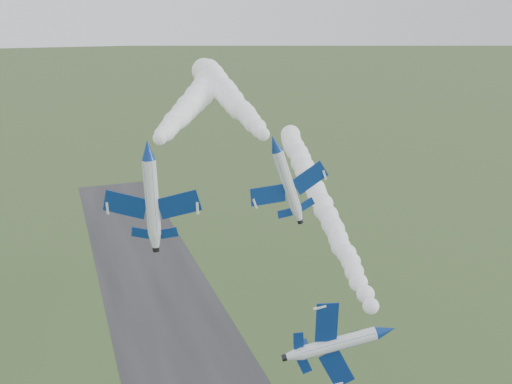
% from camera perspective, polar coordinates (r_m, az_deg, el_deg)
% --- Properties ---
extents(jet_lead, '(5.30, 11.66, 9.47)m').
position_cam_1_polar(jet_lead, '(59.89, 12.88, -13.41)').
color(jet_lead, white).
extents(smoke_trail_jet_lead, '(22.24, 74.72, 4.44)m').
position_cam_1_polar(smoke_trail_jet_lead, '(95.66, 5.98, 0.11)').
color(smoke_trail_jet_lead, white).
extents(jet_pair_left, '(11.85, 13.54, 3.51)m').
position_cam_1_polar(jet_pair_left, '(68.43, -10.78, 4.17)').
color(jet_pair_left, white).
extents(smoke_trail_jet_pair_left, '(26.57, 52.55, 5.37)m').
position_cam_1_polar(smoke_trail_jet_pair_left, '(98.14, -6.43, 8.90)').
color(smoke_trail_jet_pair_left, white).
extents(jet_pair_right, '(10.29, 12.89, 4.20)m').
position_cam_1_polar(jet_pair_right, '(72.38, 1.91, 4.87)').
color(jet_pair_right, white).
extents(smoke_trail_jet_pair_right, '(10.82, 56.17, 5.37)m').
position_cam_1_polar(smoke_trail_jet_pair_right, '(101.75, -2.84, 9.67)').
color(smoke_trail_jet_pair_right, white).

